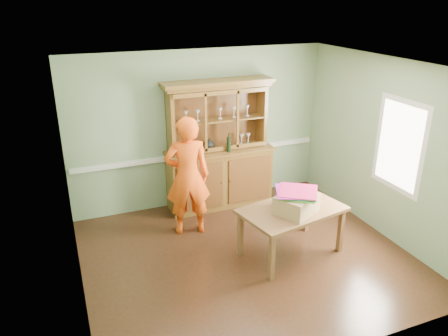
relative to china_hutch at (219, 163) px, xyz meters
name	(u,v)px	position (x,y,z in m)	size (l,w,h in m)	color
floor	(246,256)	(-0.25, -1.75, -0.78)	(4.50, 4.50, 0.00)	#412315
ceiling	(251,67)	(-0.25, -1.75, 1.92)	(4.50, 4.50, 0.00)	white
wall_back	(200,129)	(-0.25, 0.25, 0.57)	(4.50, 4.50, 0.00)	gray
wall_left	(70,197)	(-2.50, -1.75, 0.57)	(4.00, 4.00, 0.00)	gray
wall_right	(384,149)	(2.00, -1.75, 0.57)	(4.00, 4.00, 0.00)	gray
wall_front	(338,245)	(-0.25, -3.75, 0.57)	(4.50, 4.50, 0.00)	gray
chair_rail	(201,154)	(-0.25, 0.23, 0.12)	(4.41, 0.05, 0.08)	silver
framed_map	(68,171)	(-2.48, -1.45, 0.77)	(0.03, 0.60, 0.46)	#352215
window_panel	(399,146)	(1.98, -2.05, 0.72)	(0.03, 0.96, 1.36)	silver
china_hutch	(219,163)	(0.00, 0.00, 0.00)	(1.88, 0.62, 2.21)	brown
dining_table	(292,214)	(0.38, -1.89, -0.14)	(1.57, 1.13, 0.72)	brown
cardboard_box	(296,204)	(0.37, -2.00, 0.07)	(0.55, 0.44, 0.26)	#A48755
kite_stack	(297,193)	(0.38, -1.97, 0.22)	(0.69, 0.69, 0.05)	#F3FF20
person	(188,176)	(-0.80, -0.75, 0.17)	(0.69, 0.45, 1.89)	#FF5410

